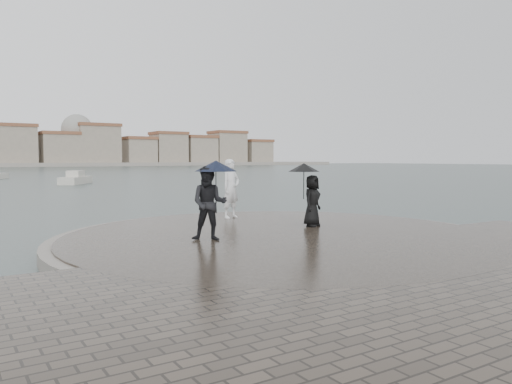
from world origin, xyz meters
TOP-DOWN VIEW (x-y plane):
  - ground at (0.00, 0.00)m, footprint 400.00×400.00m
  - kerb_ring at (0.00, 3.50)m, footprint 12.50×12.50m
  - quay_tip at (0.00, 3.50)m, footprint 11.90×11.90m
  - statue at (0.64, 7.45)m, footprint 0.86×0.69m
  - visitor_left at (-2.16, 3.54)m, footprint 1.39×1.21m
  - visitor_right at (1.60, 4.25)m, footprint 1.21×1.00m
  - boats at (0.04, 50.94)m, footprint 10.32×22.11m

SIDE VIEW (x-z plane):
  - ground at x=0.00m, z-range 0.00..0.00m
  - kerb_ring at x=0.00m, z-range 0.00..0.32m
  - quay_tip at x=0.00m, z-range 0.00..0.36m
  - boats at x=0.04m, z-range -0.37..1.13m
  - statue at x=0.64m, z-range 0.36..2.43m
  - visitor_right at x=1.60m, z-range 0.48..2.43m
  - visitor_left at x=-2.16m, z-range 0.50..2.54m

